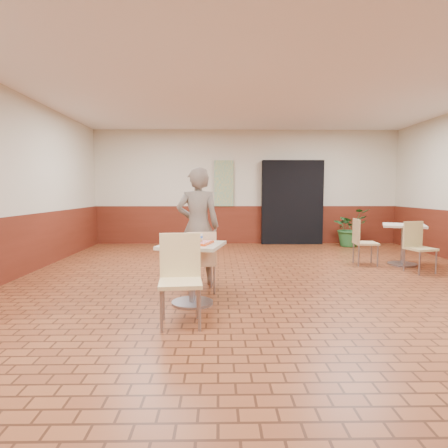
{
  "coord_description": "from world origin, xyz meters",
  "views": [
    {
      "loc": [
        -0.75,
        -4.95,
        1.39
      ],
      "look_at": [
        -0.67,
        0.1,
        0.95
      ],
      "focal_mm": 30.0,
      "sensor_mm": 36.0,
      "label": 1
    }
  ],
  "objects_px": {
    "customer": "(198,226)",
    "serving_tray": "(192,243)",
    "chair_second_front": "(417,244)",
    "paper_cup": "(200,237)",
    "chair_main_front": "(180,274)",
    "ring_donut": "(187,239)",
    "potted_plant": "(350,228)",
    "chair_main_back": "(201,259)",
    "long_john_donut": "(196,240)",
    "second_table": "(403,238)",
    "chair_second_left": "(362,239)",
    "main_table": "(192,263)"
  },
  "relations": [
    {
      "from": "main_table",
      "to": "customer",
      "type": "relative_size",
      "value": 0.43
    },
    {
      "from": "main_table",
      "to": "chair_second_front",
      "type": "distance_m",
      "value": 4.18
    },
    {
      "from": "chair_main_back",
      "to": "chair_second_left",
      "type": "relative_size",
      "value": 0.98
    },
    {
      "from": "chair_second_front",
      "to": "main_table",
      "type": "bearing_deg",
      "value": -169.65
    },
    {
      "from": "serving_tray",
      "to": "paper_cup",
      "type": "distance_m",
      "value": 0.15
    },
    {
      "from": "chair_main_back",
      "to": "ring_donut",
      "type": "bearing_deg",
      "value": 62.63
    },
    {
      "from": "second_table",
      "to": "chair_second_front",
      "type": "height_order",
      "value": "chair_second_front"
    },
    {
      "from": "chair_main_front",
      "to": "chair_second_left",
      "type": "height_order",
      "value": "chair_main_front"
    },
    {
      "from": "main_table",
      "to": "chair_main_front",
      "type": "distance_m",
      "value": 0.68
    },
    {
      "from": "ring_donut",
      "to": "main_table",
      "type": "bearing_deg",
      "value": -51.86
    },
    {
      "from": "chair_main_back",
      "to": "chair_second_front",
      "type": "height_order",
      "value": "chair_second_front"
    },
    {
      "from": "chair_main_back",
      "to": "serving_tray",
      "type": "bearing_deg",
      "value": 72.22
    },
    {
      "from": "main_table",
      "to": "chair_main_back",
      "type": "height_order",
      "value": "chair_main_back"
    },
    {
      "from": "customer",
      "to": "chair_second_front",
      "type": "bearing_deg",
      "value": -169.64
    },
    {
      "from": "chair_main_front",
      "to": "potted_plant",
      "type": "xyz_separation_m",
      "value": [
        3.72,
        5.48,
        -0.05
      ]
    },
    {
      "from": "long_john_donut",
      "to": "chair_second_left",
      "type": "relative_size",
      "value": 0.19
    },
    {
      "from": "chair_main_back",
      "to": "long_john_donut",
      "type": "height_order",
      "value": "chair_main_back"
    },
    {
      "from": "serving_tray",
      "to": "chair_second_left",
      "type": "distance_m",
      "value": 3.92
    },
    {
      "from": "long_john_donut",
      "to": "paper_cup",
      "type": "relative_size",
      "value": 2.06
    },
    {
      "from": "serving_tray",
      "to": "potted_plant",
      "type": "height_order",
      "value": "potted_plant"
    },
    {
      "from": "long_john_donut",
      "to": "second_table",
      "type": "distance_m",
      "value": 4.52
    },
    {
      "from": "ring_donut",
      "to": "chair_second_front",
      "type": "height_order",
      "value": "chair_second_front"
    },
    {
      "from": "serving_tray",
      "to": "second_table",
      "type": "height_order",
      "value": "serving_tray"
    },
    {
      "from": "ring_donut",
      "to": "chair_second_left",
      "type": "xyz_separation_m",
      "value": [
        3.11,
        2.37,
        -0.31
      ]
    },
    {
      "from": "long_john_donut",
      "to": "chair_main_front",
      "type": "bearing_deg",
      "value": -102.35
    },
    {
      "from": "chair_second_front",
      "to": "paper_cup",
      "type": "bearing_deg",
      "value": -170.2
    },
    {
      "from": "main_table",
      "to": "ring_donut",
      "type": "height_order",
      "value": "ring_donut"
    },
    {
      "from": "main_table",
      "to": "chair_second_front",
      "type": "relative_size",
      "value": 0.87
    },
    {
      "from": "chair_main_front",
      "to": "customer",
      "type": "bearing_deg",
      "value": 81.08
    },
    {
      "from": "main_table",
      "to": "chair_second_left",
      "type": "xyz_separation_m",
      "value": [
        3.04,
        2.45,
        -0.02
      ]
    },
    {
      "from": "paper_cup",
      "to": "chair_second_left",
      "type": "xyz_separation_m",
      "value": [
        2.95,
        2.36,
        -0.34
      ]
    },
    {
      "from": "customer",
      "to": "main_table",
      "type": "bearing_deg",
      "value": 87.0
    },
    {
      "from": "chair_second_left",
      "to": "potted_plant",
      "type": "relative_size",
      "value": 0.91
    },
    {
      "from": "main_table",
      "to": "chair_second_left",
      "type": "height_order",
      "value": "chair_second_left"
    },
    {
      "from": "customer",
      "to": "chair_second_left",
      "type": "xyz_separation_m",
      "value": [
        3.02,
        1.45,
        -0.39
      ]
    },
    {
      "from": "chair_main_back",
      "to": "second_table",
      "type": "relative_size",
      "value": 1.11
    },
    {
      "from": "serving_tray",
      "to": "long_john_donut",
      "type": "distance_m",
      "value": 0.1
    },
    {
      "from": "customer",
      "to": "chair_second_left",
      "type": "distance_m",
      "value": 3.37
    },
    {
      "from": "paper_cup",
      "to": "second_table",
      "type": "xyz_separation_m",
      "value": [
        3.72,
        2.32,
        -0.3
      ]
    },
    {
      "from": "potted_plant",
      "to": "chair_second_front",
      "type": "bearing_deg",
      "value": -87.68
    },
    {
      "from": "main_table",
      "to": "chair_main_front",
      "type": "bearing_deg",
      "value": -96.58
    },
    {
      "from": "chair_main_front",
      "to": "serving_tray",
      "type": "bearing_deg",
      "value": 77.85
    },
    {
      "from": "long_john_donut",
      "to": "chair_second_left",
      "type": "height_order",
      "value": "chair_second_left"
    },
    {
      "from": "paper_cup",
      "to": "chair_second_front",
      "type": "height_order",
      "value": "chair_second_front"
    },
    {
      "from": "chair_main_front",
      "to": "ring_donut",
      "type": "relative_size",
      "value": 9.64
    },
    {
      "from": "chair_second_left",
      "to": "potted_plant",
      "type": "bearing_deg",
      "value": -10.26
    },
    {
      "from": "long_john_donut",
      "to": "chair_second_front",
      "type": "xyz_separation_m",
      "value": [
        3.71,
        1.89,
        -0.32
      ]
    },
    {
      "from": "potted_plant",
      "to": "chair_main_back",
      "type": "bearing_deg",
      "value": -129.63
    },
    {
      "from": "chair_main_back",
      "to": "chair_second_front",
      "type": "xyz_separation_m",
      "value": [
        3.68,
        1.3,
        0.01
      ]
    },
    {
      "from": "customer",
      "to": "serving_tray",
      "type": "relative_size",
      "value": 3.79
    }
  ]
}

